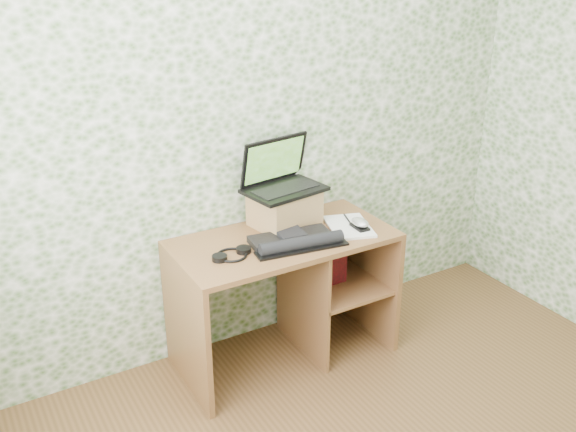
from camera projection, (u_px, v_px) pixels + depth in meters
wall_back at (255, 125)px, 3.47m from camera, size 3.50×0.00×3.50m
desk at (293, 276)px, 3.61m from camera, size 1.20×0.60×0.75m
riser at (285, 208)px, 3.56m from camera, size 0.37×0.33×0.20m
laptop at (280, 178)px, 3.53m from camera, size 0.46×0.36×0.28m
keyboard at (295, 240)px, 3.36m from camera, size 0.51×0.31×0.07m
headphones at (232, 254)px, 3.24m from camera, size 0.22×0.18×0.03m
notepad at (349, 226)px, 3.56m from camera, size 0.31×0.37×0.01m
mouse at (360, 225)px, 3.52m from camera, size 0.08×0.13×0.04m
pen at (348, 219)px, 3.62m from camera, size 0.06×0.14×0.01m
red_box at (325, 261)px, 3.65m from camera, size 0.25×0.08×0.30m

